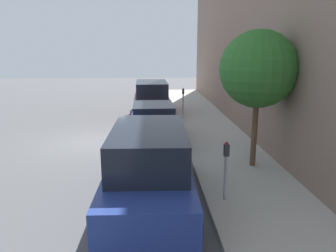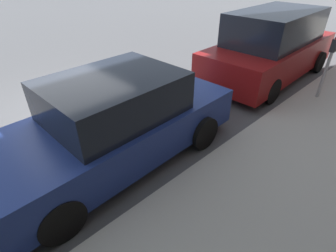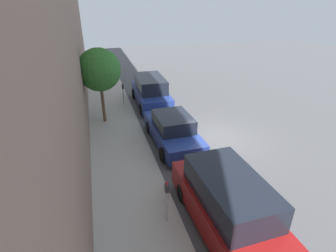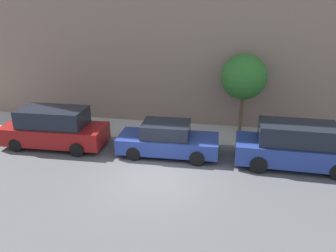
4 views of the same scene
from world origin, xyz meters
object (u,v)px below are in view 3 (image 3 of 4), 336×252
object	(u,v)px
parking_meter_near	(123,92)
parking_meter_far	(167,198)
parked_sedan_second	(173,130)
parked_minivan_nearest	(151,92)
street_tree	(99,70)
parked_minivan_third	(228,204)

from	to	relation	value
parking_meter_near	parking_meter_far	bearing A→B (deg)	90.00
parked_sedan_second	parking_meter_near	distance (m)	5.82
parked_minivan_nearest	street_tree	xyz separation A→B (m)	(3.18, 2.19, 2.17)
parked_sedan_second	parking_meter_far	world-z (taller)	parking_meter_far
parked_minivan_third	parking_meter_near	xyz separation A→B (m)	(1.72, -11.08, 0.10)
parked_minivan_nearest	parked_minivan_third	world-z (taller)	same
parked_minivan_third	street_tree	bearing A→B (deg)	-70.61
parked_minivan_third	parking_meter_near	distance (m)	11.21
parking_meter_far	parked_sedan_second	bearing A→B (deg)	-108.83
parking_meter_far	street_tree	distance (m)	8.52
parked_minivan_nearest	parking_meter_far	bearing A→B (deg)	80.11
parked_minivan_third	street_tree	xyz separation A→B (m)	(3.10, -8.79, 2.17)
parked_minivan_third	parked_sedan_second	bearing A→B (deg)	-89.42
parked_sedan_second	parking_meter_near	size ratio (longest dim) A/B	3.19
parked_sedan_second	parking_meter_near	bearing A→B (deg)	-73.41
parked_minivan_nearest	parking_meter_near	xyz separation A→B (m)	(1.80, -0.10, 0.11)
parked_minivan_nearest	parking_meter_near	size ratio (longest dim) A/B	3.46
parking_meter_near	parking_meter_far	xyz separation A→B (m)	(0.00, 10.44, 0.02)
parked_sedan_second	street_tree	bearing A→B (deg)	-47.23
parked_minivan_nearest	street_tree	bearing A→B (deg)	34.51
parked_minivan_third	parking_meter_far	world-z (taller)	parked_minivan_third
parked_minivan_nearest	parked_minivan_third	distance (m)	10.98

